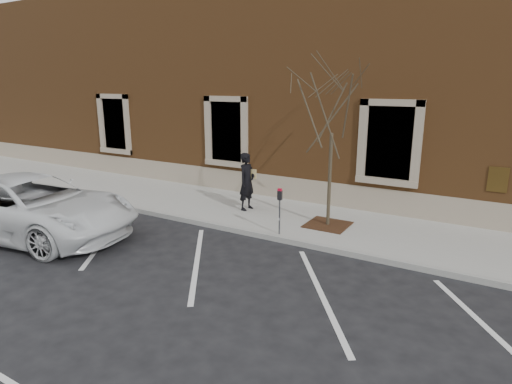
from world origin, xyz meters
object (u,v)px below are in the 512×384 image
Objects in this scene: sapling at (333,106)px; white_truck at (31,207)px; parking_meter at (280,203)px; man at (247,182)px.

sapling reaches higher than white_truck.
white_truck is (-6.93, -4.64, -2.71)m from sapling.
parking_meter is 0.26× the size of sapling.
parking_meter is at bearing -121.79° from sapling.
white_truck reaches higher than parking_meter.
man reaches higher than white_truck.
parking_meter is (2.01, -1.56, -0.04)m from man.
sapling is at bearing 49.11° from parking_meter.
sapling is 8.78m from white_truck.
man is 0.31× the size of white_truck.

